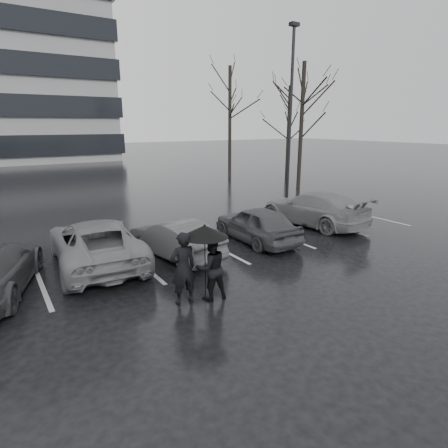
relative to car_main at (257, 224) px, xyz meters
The scene contains 13 objects.
ground 2.89m from the car_main, 140.78° to the right, with size 160.00×160.00×0.00m, color black.
car_main is the anchor object (origin of this frame).
car_west_a 3.20m from the car_main, behind, with size 1.28×3.67×1.21m, color #2B2B2E.
car_west_b 5.57m from the car_main, behind, with size 2.31×5.02×1.40m, color #525255.
car_east 3.52m from the car_main, 10.03° to the left, with size 1.98×4.88×1.42m, color #525255.
pedestrian_left 5.34m from the car_main, 146.10° to the right, with size 0.64×0.42×1.76m, color black.
pedestrian_right 4.89m from the car_main, 140.27° to the right, with size 0.78×0.61×1.61m, color black.
umbrella 5.06m from the car_main, 141.73° to the right, with size 1.12×1.12×1.89m.
lamp_post 8.33m from the car_main, 40.04° to the left, with size 0.49×0.49×9.00m.
stall_stripes 3.13m from the car_main, 166.41° to the left, with size 19.72×5.00×0.00m.
tree_east 13.24m from the car_main, 39.93° to the left, with size 0.26×0.26×8.00m, color black.
tree_ne 17.58m from the car_main, 44.77° to the left, with size 0.26×0.26×7.00m, color black.
tree_north 17.95m from the car_main, 59.91° to the left, with size 0.26×0.26×8.50m, color black.
Camera 1 is at (-5.83, -8.62, 4.14)m, focal length 30.00 mm.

